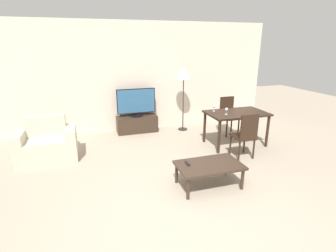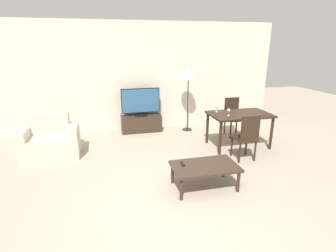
{
  "view_description": "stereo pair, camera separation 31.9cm",
  "coord_description": "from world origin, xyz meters",
  "views": [
    {
      "loc": [
        -1.16,
        -2.61,
        2.18
      ],
      "look_at": [
        0.31,
        1.98,
        0.65
      ],
      "focal_mm": 28.0,
      "sensor_mm": 36.0,
      "label": 1
    },
    {
      "loc": [
        -0.85,
        -2.69,
        2.18
      ],
      "look_at": [
        0.31,
        1.98,
        0.65
      ],
      "focal_mm": 28.0,
      "sensor_mm": 36.0,
      "label": 2
    }
  ],
  "objects": [
    {
      "name": "ground_plane",
      "position": [
        0.0,
        0.0,
        0.0
      ],
      "size": [
        18.0,
        18.0,
        0.0
      ],
      "primitive_type": "plane",
      "color": "tan"
    },
    {
      "name": "remote_primary",
      "position": [
        0.26,
        0.84,
        0.39
      ],
      "size": [
        0.04,
        0.15,
        0.02
      ],
      "color": "black",
      "rests_on": "coffee_table"
    },
    {
      "name": "coffee_table",
      "position": [
        0.58,
        0.72,
        0.34
      ],
      "size": [
        1.01,
        0.61,
        0.38
      ],
      "color": "#38281E",
      "rests_on": "ground_plane"
    },
    {
      "name": "dining_table",
      "position": [
        1.94,
        2.18,
        0.65
      ],
      "size": [
        1.29,
        0.8,
        0.74
      ],
      "color": "black",
      "rests_on": "ground_plane"
    },
    {
      "name": "wall_back",
      "position": [
        0.0,
        3.98,
        1.35
      ],
      "size": [
        7.37,
        0.06,
        2.7
      ],
      "color": "beige",
      "rests_on": "ground_plane"
    },
    {
      "name": "dining_chair_near",
      "position": [
        1.72,
        1.47,
        0.51
      ],
      "size": [
        0.4,
        0.4,
        0.92
      ],
      "color": "black",
      "rests_on": "ground_plane"
    },
    {
      "name": "armchair",
      "position": [
        -1.95,
        2.6,
        0.3
      ],
      "size": [
        1.09,
        0.66,
        0.83
      ],
      "color": "beige",
      "rests_on": "ground_plane"
    },
    {
      "name": "wine_glass_center",
      "position": [
        1.51,
        2.42,
        0.84
      ],
      "size": [
        0.07,
        0.07,
        0.15
      ],
      "color": "silver",
      "rests_on": "dining_table"
    },
    {
      "name": "wine_glass_left",
      "position": [
        1.63,
        2.09,
        0.84
      ],
      "size": [
        0.07,
        0.07,
        0.15
      ],
      "color": "silver",
      "rests_on": "dining_table"
    },
    {
      "name": "tv",
      "position": [
        0.03,
        3.7,
        0.76
      ],
      "size": [
        0.96,
        0.32,
        0.7
      ],
      "color": "black",
      "rests_on": "tv_stand"
    },
    {
      "name": "tv_stand",
      "position": [
        0.03,
        3.71,
        0.21
      ],
      "size": [
        1.01,
        0.41,
        0.42
      ],
      "color": "#38281E",
      "rests_on": "ground_plane"
    },
    {
      "name": "floor_lamp",
      "position": [
        1.21,
        3.51,
        1.42
      ],
      "size": [
        0.39,
        0.39,
        1.63
      ],
      "color": "black",
      "rests_on": "ground_plane"
    },
    {
      "name": "dining_chair_far",
      "position": [
        2.17,
        2.9,
        0.51
      ],
      "size": [
        0.4,
        0.4,
        0.92
      ],
      "color": "black",
      "rests_on": "ground_plane"
    }
  ]
}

